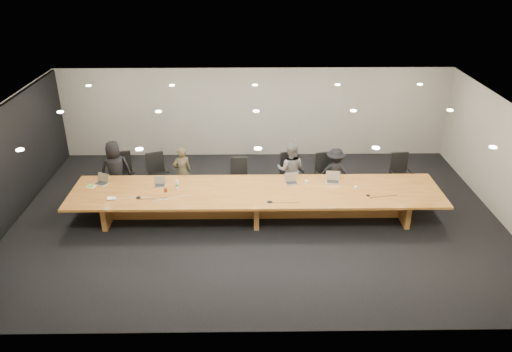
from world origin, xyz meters
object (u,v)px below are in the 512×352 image
at_px(person_d, 335,173).
at_px(water_bottle, 177,185).
at_px(chair_mid_right, 292,174).
at_px(mic_center, 270,201).
at_px(laptop_e, 333,178).
at_px(conference_table, 256,199).
at_px(paper_cup_near, 306,182).
at_px(amber_mug, 166,190).
at_px(av_box, 112,198).
at_px(person_b, 182,172).
at_px(chair_mid_left, 239,178).
at_px(chair_far_left, 123,174).
at_px(chair_right, 326,174).
at_px(paper_cup_far, 355,188).
at_px(person_c, 291,170).
at_px(mic_left, 138,197).
at_px(laptop_d, 292,179).
at_px(mic_right, 368,195).
at_px(laptop_a, 100,179).
at_px(person_a, 115,170).
at_px(laptop_b, 159,182).
at_px(chair_far_right, 401,174).
at_px(chair_left, 157,174).

bearing_deg(person_d, water_bottle, 25.08).
distance_m(chair_mid_right, mic_center, 2.03).
xyz_separation_m(chair_mid_right, laptop_e, (0.95, -0.92, 0.31)).
bearing_deg(conference_table, paper_cup_near, 15.21).
xyz_separation_m(laptop_e, amber_mug, (-4.12, -0.43, -0.09)).
height_order(water_bottle, av_box, water_bottle).
bearing_deg(person_b, chair_mid_left, 156.50).
distance_m(chair_far_left, chair_mid_left, 3.09).
relative_size(chair_right, paper_cup_far, 13.53).
relative_size(water_bottle, mic_center, 1.78).
height_order(person_c, mic_left, person_c).
xyz_separation_m(chair_mid_right, av_box, (-4.39, -1.70, 0.19)).
relative_size(laptop_d, mic_right, 2.99).
height_order(amber_mug, mic_left, amber_mug).
bearing_deg(laptop_a, laptop_e, 23.85).
bearing_deg(water_bottle, mic_left, -153.98).
xyz_separation_m(laptop_e, paper_cup_near, (-0.67, -0.06, -0.09)).
bearing_deg(amber_mug, mic_left, -153.49).
height_order(chair_mid_left, person_d, person_d).
bearing_deg(mic_right, chair_mid_right, 136.19).
xyz_separation_m(person_a, mic_center, (3.99, -1.73, -0.03)).
xyz_separation_m(conference_table, chair_mid_right, (0.98, 1.32, 0.05)).
xyz_separation_m(laptop_b, mic_left, (-0.41, -0.62, -0.10)).
xyz_separation_m(chair_mid_right, paper_cup_near, (0.28, -0.98, 0.22)).
xyz_separation_m(person_b, mic_left, (-0.84, -1.59, 0.08)).
distance_m(laptop_b, laptop_d, 3.28).
bearing_deg(laptop_a, paper_cup_far, 20.39).
bearing_deg(chair_mid_right, mic_center, -128.71).
xyz_separation_m(person_d, laptop_d, (-1.21, -0.76, 0.19)).
bearing_deg(laptop_e, mic_center, -142.71).
distance_m(person_c, paper_cup_near, 0.90).
bearing_deg(chair_mid_right, chair_far_left, 160.76).
height_order(person_c, mic_right, person_c).
bearing_deg(chair_far_right, person_a, 175.23).
relative_size(paper_cup_far, mic_left, 0.63).
height_order(chair_left, person_c, person_c).
bearing_deg(laptop_b, chair_right, 8.03).
distance_m(chair_left, laptop_a, 1.57).
bearing_deg(mic_center, mic_right, 6.84).
bearing_deg(mic_center, paper_cup_far, 16.02).
bearing_deg(laptop_b, person_d, 5.82).
bearing_deg(conference_table, laptop_d, 22.86).
bearing_deg(laptop_d, mic_right, -33.46).
distance_m(chair_right, laptop_b, 4.40).
relative_size(laptop_b, av_box, 1.46).
relative_size(person_d, laptop_e, 3.95).
height_order(chair_mid_right, person_c, person_c).
bearing_deg(chair_right, person_d, -44.97).
distance_m(chair_far_right, person_d, 1.81).
relative_size(person_a, person_d, 1.17).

